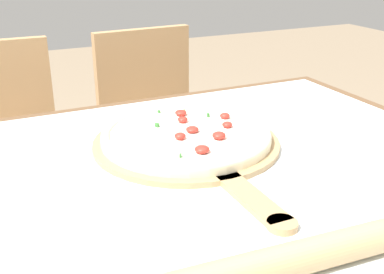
{
  "coord_description": "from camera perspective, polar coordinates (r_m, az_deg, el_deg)",
  "views": [
    {
      "loc": [
        -0.34,
        -0.74,
        1.2
      ],
      "look_at": [
        0.06,
        0.11,
        0.81
      ],
      "focal_mm": 45.0,
      "sensor_mm": 36.0,
      "label": 1
    }
  ],
  "objects": [
    {
      "name": "dining_table",
      "position": [
        0.97,
        -0.28,
        -10.48
      ],
      "size": [
        1.33,
        1.01,
        0.78
      ],
      "color": "brown",
      "rests_on": "ground_plane"
    },
    {
      "name": "towel_cloth",
      "position": [
        0.92,
        -0.29,
        -4.8
      ],
      "size": [
        1.25,
        0.93,
        0.0
      ],
      "color": "silver",
      "rests_on": "dining_table"
    },
    {
      "name": "chair_left",
      "position": [
        1.76,
        -21.25,
        -2.0
      ],
      "size": [
        0.41,
        0.41,
        0.89
      ],
      "rotation": [
        0.0,
        0.0,
        -0.02
      ],
      "color": "tan",
      "rests_on": "ground_plane"
    },
    {
      "name": "chair_right",
      "position": [
        1.86,
        -4.44,
        0.82
      ],
      "size": [
        0.43,
        0.43,
        0.89
      ],
      "rotation": [
        0.0,
        0.0,
        0.07
      ],
      "color": "tan",
      "rests_on": "ground_plane"
    },
    {
      "name": "pizza_peel",
      "position": [
        1.03,
        -0.29,
        -1.0
      ],
      "size": [
        0.41,
        0.59,
        0.01
      ],
      "color": "tan",
      "rests_on": "towel_cloth"
    },
    {
      "name": "rolling_pin",
      "position": [
        0.66,
        9.73,
        -14.63
      ],
      "size": [
        0.47,
        0.07,
        0.05
      ],
      "rotation": [
        0.0,
        0.0,
        -0.06
      ],
      "color": "tan",
      "rests_on": "towel_cloth"
    },
    {
      "name": "pizza",
      "position": [
        1.04,
        -0.67,
        0.31
      ],
      "size": [
        0.37,
        0.37,
        0.03
      ],
      "color": "beige",
      "rests_on": "pizza_peel"
    }
  ]
}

